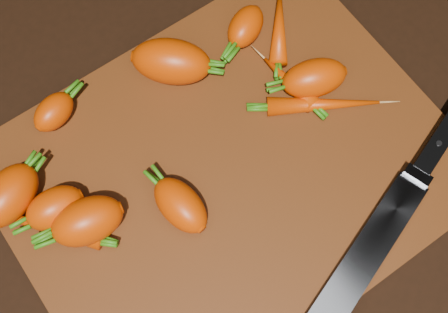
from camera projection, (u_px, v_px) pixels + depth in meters
ground at (229, 174)px, 0.73m from camera, size 2.00×2.00×0.01m
cutting_board at (229, 171)px, 0.72m from camera, size 0.50×0.40×0.01m
carrot_0 at (9, 195)px, 0.68m from camera, size 0.09×0.08×0.05m
carrot_1 at (55, 208)px, 0.68m from camera, size 0.07×0.05×0.04m
carrot_2 at (171, 62)px, 0.74m from camera, size 0.11×0.11×0.06m
carrot_3 at (180, 205)px, 0.68m from camera, size 0.05×0.08×0.04m
carrot_4 at (246, 27)px, 0.77m from camera, size 0.07×0.06×0.04m
carrot_5 at (54, 112)px, 0.73m from camera, size 0.06×0.05×0.04m
carrot_6 at (314, 78)px, 0.74m from camera, size 0.09×0.07×0.05m
carrot_7 at (279, 25)px, 0.78m from camera, size 0.09×0.10×0.02m
carrot_8 at (323, 104)px, 0.74m from camera, size 0.12×0.09×0.02m
carrot_9 at (289, 82)px, 0.75m from camera, size 0.03×0.09×0.02m
carrot_10 at (87, 221)px, 0.67m from camera, size 0.09×0.07×0.05m
carrot_11 at (44, 226)px, 0.68m from camera, size 0.10×0.12×0.02m
knife at (378, 237)px, 0.68m from camera, size 0.32×0.13×0.02m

